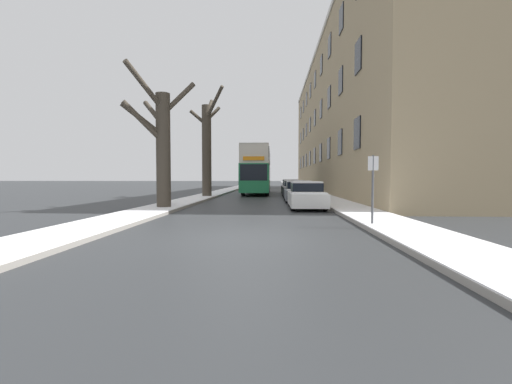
% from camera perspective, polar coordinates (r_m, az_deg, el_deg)
% --- Properties ---
extents(ground_plane, '(320.00, 320.00, 0.00)m').
position_cam_1_polar(ground_plane, '(9.06, -2.67, -7.70)').
color(ground_plane, '#303335').
extents(sidewalk_left, '(2.03, 130.00, 0.16)m').
position_cam_1_polar(sidewalk_left, '(62.15, -2.29, 0.99)').
color(sidewalk_left, gray).
rests_on(sidewalk_left, ground).
extents(sidewalk_right, '(2.03, 130.00, 0.16)m').
position_cam_1_polar(sidewalk_right, '(62.02, 6.35, 0.98)').
color(sidewalk_right, gray).
rests_on(sidewalk_right, ground).
extents(terrace_facade_right, '(9.10, 50.96, 16.26)m').
position_cam_1_polar(terrace_facade_right, '(41.39, 16.13, 11.39)').
color(terrace_facade_right, tan).
rests_on(terrace_facade_right, ground).
extents(bare_tree_left_0, '(3.30, 3.66, 6.70)m').
position_cam_1_polar(bare_tree_left_0, '(17.53, -15.54, 7.88)').
color(bare_tree_left_0, '#423A30').
rests_on(bare_tree_left_0, ground).
extents(bare_tree_left_1, '(2.95, 3.84, 8.41)m').
position_cam_1_polar(bare_tree_left_1, '(27.45, -8.16, 7.56)').
color(bare_tree_left_1, '#423A30').
rests_on(bare_tree_left_1, ground).
extents(double_decker_bus, '(2.51, 11.65, 4.45)m').
position_cam_1_polar(double_decker_bus, '(33.68, 0.16, 3.96)').
color(double_decker_bus, '#1E7A47').
rests_on(double_decker_bus, ground).
extents(parked_car_0, '(1.75, 4.11, 1.40)m').
position_cam_1_polar(parked_car_0, '(17.76, 8.40, -0.65)').
color(parked_car_0, silver).
rests_on(parked_car_0, ground).
extents(parked_car_1, '(1.86, 4.26, 1.40)m').
position_cam_1_polar(parked_car_1, '(22.82, 7.16, 0.01)').
color(parked_car_1, slate).
rests_on(parked_car_1, ground).
extents(parked_car_2, '(1.84, 4.06, 1.39)m').
position_cam_1_polar(parked_car_2, '(28.40, 6.31, 0.48)').
color(parked_car_2, black).
rests_on(parked_car_2, ground).
extents(parked_car_3, '(1.71, 4.27, 1.42)m').
position_cam_1_polar(parked_car_3, '(34.05, 5.73, 0.80)').
color(parked_car_3, black).
rests_on(parked_car_3, ground).
extents(oncoming_van, '(1.94, 4.90, 2.36)m').
position_cam_1_polar(oncoming_van, '(53.53, 0.27, 2.05)').
color(oncoming_van, '#333842').
rests_on(oncoming_van, ground).
extents(pedestrian_left_sidewalk, '(0.39, 0.39, 1.78)m').
position_cam_1_polar(pedestrian_left_sidewalk, '(19.25, -14.83, 0.50)').
color(pedestrian_left_sidewalk, navy).
rests_on(pedestrian_left_sidewalk, ground).
extents(street_sign_post, '(0.32, 0.07, 2.29)m').
position_cam_1_polar(street_sign_post, '(11.23, 18.88, 0.90)').
color(street_sign_post, '#4C4F54').
rests_on(street_sign_post, ground).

